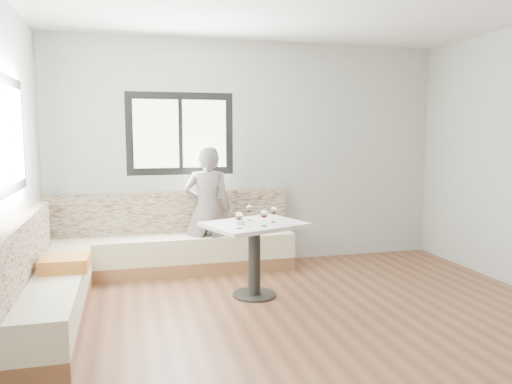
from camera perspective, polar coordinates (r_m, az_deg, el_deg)
room at (r=4.01m, az=6.93°, el=3.04°), size 5.01×5.01×2.81m
banquette at (r=5.45m, az=-14.69°, el=-7.62°), size 2.90×2.80×0.95m
table at (r=5.09m, az=-0.20°, el=-5.65°), size 1.12×1.00×0.76m
person at (r=5.95m, az=-5.54°, el=-2.01°), size 0.62×0.47×1.52m
olive_ramekin at (r=4.98m, az=-1.93°, el=-3.43°), size 0.11×0.11×0.04m
wine_glass_a at (r=4.73m, az=-1.93°, el=-2.81°), size 0.08×0.08×0.17m
wine_glass_b at (r=4.86m, az=0.93°, el=-2.55°), size 0.08×0.08×0.17m
wine_glass_c at (r=5.06m, az=2.01°, el=-2.18°), size 0.08×0.08×0.17m
wine_glass_d at (r=5.16m, az=-0.72°, el=-1.98°), size 0.08×0.08×0.17m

